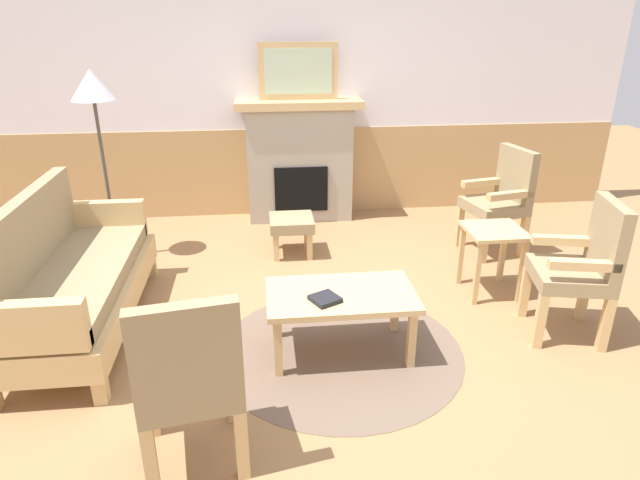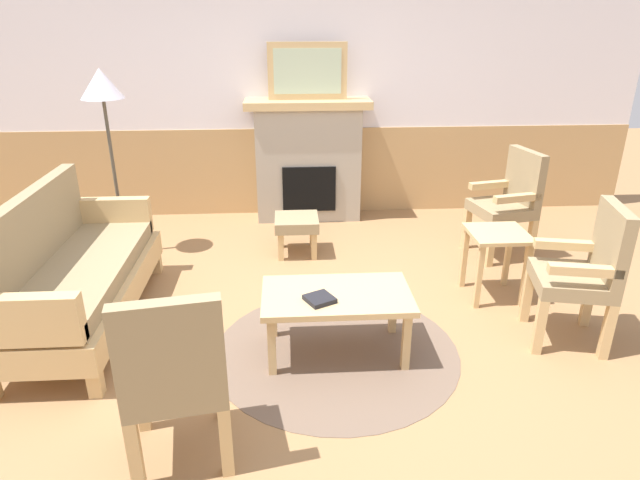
% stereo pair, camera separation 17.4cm
% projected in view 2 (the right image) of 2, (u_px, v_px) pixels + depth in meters
% --- Properties ---
extents(ground_plane, '(14.00, 14.00, 0.00)m').
position_uv_depth(ground_plane, '(323.00, 329.00, 3.93)').
color(ground_plane, '#997047').
extents(wall_back, '(7.20, 0.14, 2.70)m').
position_uv_depth(wall_back, '(307.00, 93.00, 5.82)').
color(wall_back, white).
rests_on(wall_back, ground_plane).
extents(fireplace, '(1.30, 0.44, 1.28)m').
position_uv_depth(fireplace, '(308.00, 160.00, 5.84)').
color(fireplace, '#A39989').
rests_on(fireplace, ground_plane).
extents(framed_picture, '(0.80, 0.04, 0.56)m').
position_uv_depth(framed_picture, '(307.00, 71.00, 5.49)').
color(framed_picture, tan).
rests_on(framed_picture, fireplace).
extents(couch, '(0.70, 1.80, 0.98)m').
position_uv_depth(couch, '(76.00, 274.00, 3.86)').
color(couch, tan).
rests_on(couch, ground_plane).
extents(coffee_table, '(0.96, 0.56, 0.44)m').
position_uv_depth(coffee_table, '(337.00, 301.00, 3.53)').
color(coffee_table, tan).
rests_on(coffee_table, ground_plane).
extents(round_rug, '(1.64, 1.64, 0.01)m').
position_uv_depth(round_rug, '(336.00, 351.00, 3.68)').
color(round_rug, brown).
rests_on(round_rug, ground_plane).
extents(book_on_table, '(0.22, 0.22, 0.03)m').
position_uv_depth(book_on_table, '(320.00, 299.00, 3.41)').
color(book_on_table, black).
rests_on(book_on_table, coffee_table).
extents(footstool, '(0.40, 0.40, 0.36)m').
position_uv_depth(footstool, '(297.00, 225.00, 5.07)').
color(footstool, tan).
rests_on(footstool, ground_plane).
extents(armchair_near_fireplace, '(0.57, 0.57, 0.98)m').
position_uv_depth(armchair_near_fireplace, '(585.00, 269.00, 3.61)').
color(armchair_near_fireplace, tan).
rests_on(armchair_near_fireplace, ground_plane).
extents(armchair_by_window_left, '(0.57, 0.57, 0.98)m').
position_uv_depth(armchair_by_window_left, '(510.00, 199.00, 4.97)').
color(armchair_by_window_left, tan).
rests_on(armchair_by_window_left, ground_plane).
extents(armchair_front_left, '(0.55, 0.55, 0.98)m').
position_uv_depth(armchair_front_left, '(174.00, 371.00, 2.58)').
color(armchair_front_left, tan).
rests_on(armchair_front_left, ground_plane).
extents(side_table, '(0.44, 0.44, 0.55)m').
position_uv_depth(side_table, '(497.00, 246.00, 4.23)').
color(side_table, tan).
rests_on(side_table, ground_plane).
extents(floor_lamp_by_couch, '(0.36, 0.36, 1.68)m').
position_uv_depth(floor_lamp_by_couch, '(103.00, 96.00, 4.63)').
color(floor_lamp_by_couch, '#332D28').
rests_on(floor_lamp_by_couch, ground_plane).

